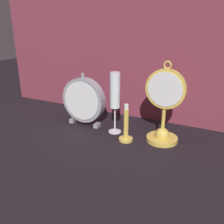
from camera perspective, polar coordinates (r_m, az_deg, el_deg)
ground_plane at (r=0.95m, az=-2.19°, el=-7.40°), size 4.00×4.00×0.00m
fabric_backdrop_drape at (r=1.14m, az=5.79°, el=15.43°), size 1.47×0.01×0.69m
pocket_watch_on_stand at (r=0.94m, az=11.77°, el=0.00°), size 0.15×0.12×0.31m
mantel_clock_silver at (r=1.08m, az=-6.51°, el=2.66°), size 0.19×0.04×0.23m
champagne_flute at (r=0.99m, az=0.69°, el=4.02°), size 0.05×0.05×0.25m
brass_candlestick at (r=0.95m, az=3.20°, el=-3.85°), size 0.05×0.05×0.15m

